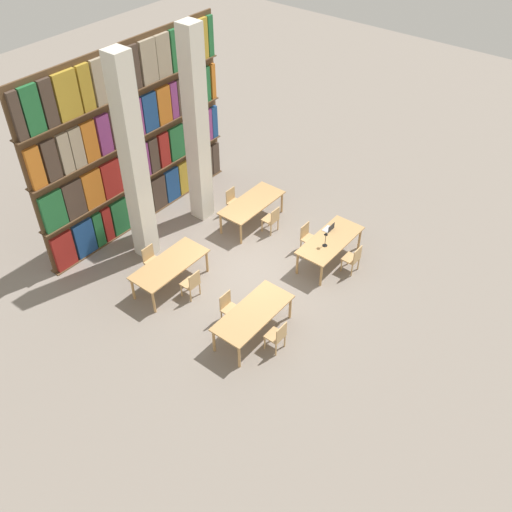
{
  "coord_description": "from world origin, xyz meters",
  "views": [
    {
      "loc": [
        -9.26,
        -7.49,
        10.8
      ],
      "look_at": [
        0.0,
        -0.14,
        0.69
      ],
      "focal_mm": 40.0,
      "sensor_mm": 36.0,
      "label": 1
    }
  ],
  "objects_px": {
    "chair_3": "(308,237)",
    "reading_table_0": "(253,314)",
    "chair_1": "(229,307)",
    "chair_7": "(233,201)",
    "pillar_center": "(196,129)",
    "desk_lamp_0": "(326,237)",
    "reading_table_2": "(170,266)",
    "chair_4": "(192,283)",
    "laptop": "(329,229)",
    "chair_6": "(272,219)",
    "pillar_left": "(134,164)",
    "chair_5": "(152,260)",
    "reading_table_3": "(252,204)",
    "reading_table_1": "(330,242)",
    "chair_2": "(353,258)",
    "chair_0": "(277,336)"
  },
  "relations": [
    {
      "from": "chair_3",
      "to": "reading_table_0",
      "type": "bearing_deg",
      "value": 12.85
    },
    {
      "from": "chair_1",
      "to": "chair_7",
      "type": "xyz_separation_m",
      "value": [
        3.64,
        2.92,
        0.0
      ]
    },
    {
      "from": "pillar_center",
      "to": "chair_3",
      "type": "distance_m",
      "value": 4.45
    },
    {
      "from": "desk_lamp_0",
      "to": "reading_table_2",
      "type": "relative_size",
      "value": 0.21
    },
    {
      "from": "chair_4",
      "to": "reading_table_0",
      "type": "bearing_deg",
      "value": -90.99
    },
    {
      "from": "reading_table_2",
      "to": "laptop",
      "type": "bearing_deg",
      "value": -33.15
    },
    {
      "from": "chair_1",
      "to": "chair_6",
      "type": "relative_size",
      "value": 1.0
    },
    {
      "from": "pillar_left",
      "to": "chair_1",
      "type": "relative_size",
      "value": 6.88
    },
    {
      "from": "reading_table_2",
      "to": "chair_7",
      "type": "xyz_separation_m",
      "value": [
        3.6,
        0.81,
        -0.22
      ]
    },
    {
      "from": "chair_5",
      "to": "chair_6",
      "type": "relative_size",
      "value": 1.0
    },
    {
      "from": "pillar_center",
      "to": "chair_5",
      "type": "distance_m",
      "value": 3.94
    },
    {
      "from": "chair_7",
      "to": "reading_table_3",
      "type": "bearing_deg",
      "value": 89.04
    },
    {
      "from": "pillar_center",
      "to": "desk_lamp_0",
      "type": "height_order",
      "value": "pillar_center"
    },
    {
      "from": "desk_lamp_0",
      "to": "reading_table_1",
      "type": "bearing_deg",
      "value": 4.18
    },
    {
      "from": "chair_2",
      "to": "pillar_left",
      "type": "bearing_deg",
      "value": 120.3
    },
    {
      "from": "reading_table_1",
      "to": "chair_1",
      "type": "bearing_deg",
      "value": 168.8
    },
    {
      "from": "chair_0",
      "to": "chair_1",
      "type": "xyz_separation_m",
      "value": [
        0.0,
        1.52,
        0.0
      ]
    },
    {
      "from": "reading_table_3",
      "to": "chair_7",
      "type": "relative_size",
      "value": 2.52
    },
    {
      "from": "reading_table_1",
      "to": "desk_lamp_0",
      "type": "xyz_separation_m",
      "value": [
        -0.32,
        -0.02,
        0.38
      ]
    },
    {
      "from": "laptop",
      "to": "reading_table_3",
      "type": "xyz_separation_m",
      "value": [
        -0.3,
        2.59,
        -0.12
      ]
    },
    {
      "from": "pillar_center",
      "to": "chair_0",
      "type": "relative_size",
      "value": 6.88
    },
    {
      "from": "chair_4",
      "to": "chair_1",
      "type": "bearing_deg",
      "value": -92.69
    },
    {
      "from": "reading_table_0",
      "to": "chair_3",
      "type": "bearing_deg",
      "value": 12.85
    },
    {
      "from": "desk_lamp_0",
      "to": "reading_table_3",
      "type": "distance_m",
      "value": 2.94
    },
    {
      "from": "laptop",
      "to": "chair_4",
      "type": "xyz_separation_m",
      "value": [
        -3.86,
        1.78,
        -0.34
      ]
    },
    {
      "from": "pillar_left",
      "to": "chair_4",
      "type": "height_order",
      "value": "pillar_left"
    },
    {
      "from": "pillar_center",
      "to": "chair_6",
      "type": "relative_size",
      "value": 6.88
    },
    {
      "from": "laptop",
      "to": "chair_7",
      "type": "relative_size",
      "value": 0.37
    },
    {
      "from": "desk_lamp_0",
      "to": "chair_5",
      "type": "xyz_separation_m",
      "value": [
        -3.19,
        3.6,
        -0.6
      ]
    },
    {
      "from": "pillar_left",
      "to": "chair_1",
      "type": "bearing_deg",
      "value": -99.19
    },
    {
      "from": "chair_1",
      "to": "chair_5",
      "type": "distance_m",
      "value": 2.87
    },
    {
      "from": "reading_table_1",
      "to": "chair_6",
      "type": "xyz_separation_m",
      "value": [
        0.07,
        2.11,
        -0.22
      ]
    },
    {
      "from": "pillar_center",
      "to": "reading_table_0",
      "type": "relative_size",
      "value": 2.73
    },
    {
      "from": "reading_table_1",
      "to": "reading_table_3",
      "type": "relative_size",
      "value": 1.0
    },
    {
      "from": "chair_2",
      "to": "chair_3",
      "type": "bearing_deg",
      "value": 90.0
    },
    {
      "from": "pillar_center",
      "to": "chair_2",
      "type": "bearing_deg",
      "value": -83.27
    },
    {
      "from": "pillar_left",
      "to": "chair_0",
      "type": "distance_m",
      "value": 5.79
    },
    {
      "from": "desk_lamp_0",
      "to": "chair_4",
      "type": "xyz_separation_m",
      "value": [
        -3.19,
        2.08,
        -0.6
      ]
    },
    {
      "from": "laptop",
      "to": "chair_6",
      "type": "xyz_separation_m",
      "value": [
        -0.29,
        1.83,
        -0.34
      ]
    },
    {
      "from": "reading_table_1",
      "to": "chair_0",
      "type": "bearing_deg",
      "value": -167.19
    },
    {
      "from": "chair_6",
      "to": "reading_table_3",
      "type": "bearing_deg",
      "value": 90.96
    },
    {
      "from": "pillar_left",
      "to": "reading_table_2",
      "type": "distance_m",
      "value": 2.83
    },
    {
      "from": "chair_0",
      "to": "reading_table_1",
      "type": "relative_size",
      "value": 0.4
    },
    {
      "from": "reading_table_0",
      "to": "chair_4",
      "type": "xyz_separation_m",
      "value": [
        0.04,
        2.11,
        -0.22
      ]
    },
    {
      "from": "desk_lamp_0",
      "to": "chair_3",
      "type": "bearing_deg",
      "value": 66.63
    },
    {
      "from": "laptop",
      "to": "reading_table_3",
      "type": "distance_m",
      "value": 2.61
    },
    {
      "from": "chair_3",
      "to": "pillar_center",
      "type": "bearing_deg",
      "value": -80.48
    },
    {
      "from": "chair_0",
      "to": "chair_5",
      "type": "xyz_separation_m",
      "value": [
        0.06,
        4.39,
        0.0
      ]
    },
    {
      "from": "chair_1",
      "to": "chair_4",
      "type": "bearing_deg",
      "value": -92.69
    },
    {
      "from": "desk_lamp_0",
      "to": "laptop",
      "type": "xyz_separation_m",
      "value": [
        0.68,
        0.3,
        -0.27
      ]
    }
  ]
}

